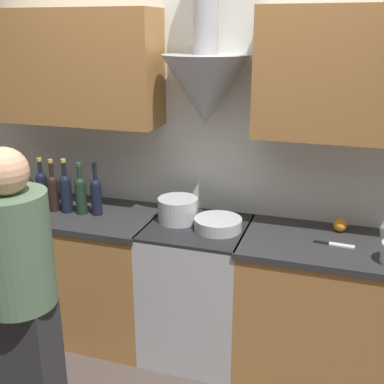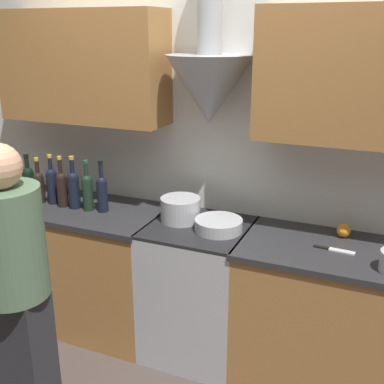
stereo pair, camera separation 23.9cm
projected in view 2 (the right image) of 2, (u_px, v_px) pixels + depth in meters
name	position (u px, v px, depth m)	size (l,w,h in m)	color
ground_plane	(178.00, 379.00, 2.94)	(12.00, 12.00, 0.00)	#423833
wall_back	(211.00, 126.00, 3.00)	(8.40, 0.52, 2.60)	silver
counter_left	(84.00, 265.00, 3.40)	(1.17, 0.62, 0.89)	#9E6B38
counter_right	(324.00, 317.00, 2.78)	(1.00, 0.62, 0.89)	#9E6B38
stove_range	(198.00, 289.00, 3.08)	(0.61, 0.60, 0.89)	#A8AAAF
wine_bottle_0	(16.00, 180.00, 3.36)	(0.07, 0.07, 0.34)	black
wine_bottle_1	(29.00, 181.00, 3.34)	(0.08, 0.08, 0.33)	black
wine_bottle_2	(39.00, 185.00, 3.30)	(0.07, 0.07, 0.32)	black
wine_bottle_3	(52.00, 184.00, 3.28)	(0.07, 0.07, 0.34)	black
wine_bottle_4	(62.00, 187.00, 3.22)	(0.07, 0.07, 0.35)	black
wine_bottle_5	(74.00, 188.00, 3.19)	(0.08, 0.08, 0.36)	black
wine_bottle_6	(88.00, 190.00, 3.15)	(0.07, 0.07, 0.34)	black
wine_bottle_7	(102.00, 192.00, 3.13)	(0.07, 0.07, 0.35)	black
stock_pot	(181.00, 209.00, 2.99)	(0.25, 0.25, 0.15)	#A8AAAF
mixing_bowl	(219.00, 225.00, 2.86)	(0.29, 0.29, 0.07)	#A8AAAF
orange_fruit	(344.00, 230.00, 2.77)	(0.08, 0.08, 0.08)	orange
chefs_knife	(334.00, 250.00, 2.61)	(0.22, 0.05, 0.01)	silver
person_foreground_left	(14.00, 285.00, 2.33)	(0.34, 0.34, 1.56)	#28282D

